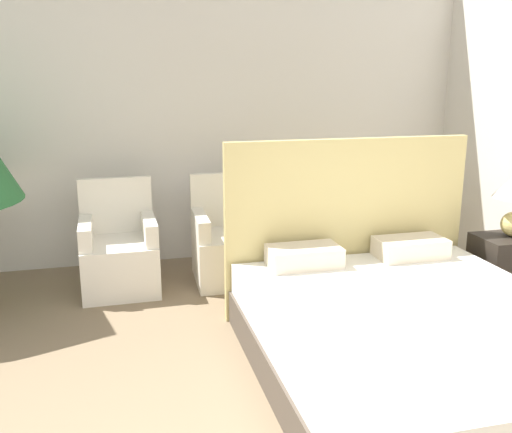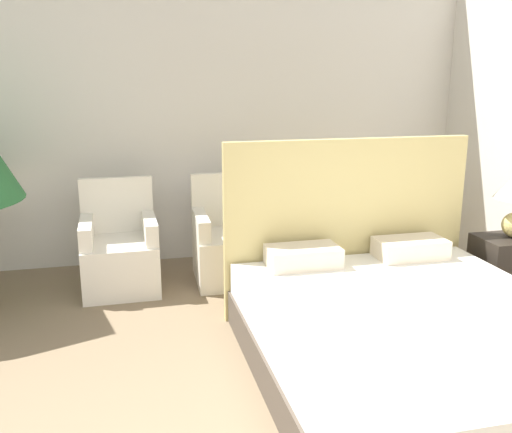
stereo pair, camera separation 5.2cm
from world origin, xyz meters
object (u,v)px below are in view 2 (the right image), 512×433
Objects in this scene: armchair_near_window_right at (230,248)px; armchair_near_window_left at (120,256)px; bed at (409,333)px; nightstand at (510,271)px.

armchair_near_window_left is at bearing -178.09° from armchair_near_window_right.
nightstand is at bearing 30.99° from bed.
armchair_near_window_right is 1.62× the size of nightstand.
armchair_near_window_right reaches higher than nightstand.
bed is 2.44m from armchair_near_window_left.
bed reaches higher than nightstand.
armchair_near_window_right is 2.23m from nightstand.
armchair_near_window_right is at bearing 151.70° from nightstand.
armchair_near_window_right is at bearing 111.69° from bed.
armchair_near_window_left is 1.62× the size of nightstand.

